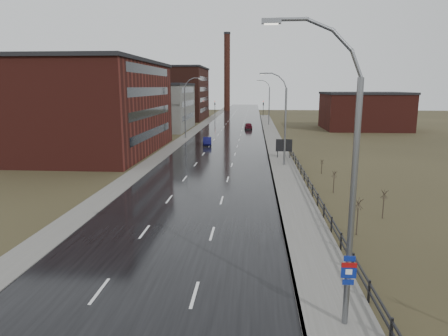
% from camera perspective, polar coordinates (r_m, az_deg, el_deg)
% --- Properties ---
extents(road, '(14.00, 300.00, 0.06)m').
position_cam_1_polar(road, '(73.86, 0.38, 4.03)').
color(road, black).
rests_on(road, ground).
extents(sidewalk_right, '(3.20, 180.00, 0.18)m').
position_cam_1_polar(sidewalk_right, '(49.14, 8.42, 0.16)').
color(sidewalk_right, '#595651').
rests_on(sidewalk_right, ground).
extents(curb_right, '(0.16, 180.00, 0.18)m').
position_cam_1_polar(curb_right, '(49.05, 6.65, 0.19)').
color(curb_right, slate).
rests_on(curb_right, ground).
extents(sidewalk_left, '(2.40, 260.00, 0.12)m').
position_cam_1_polar(sidewalk_left, '(74.86, -5.91, 4.09)').
color(sidewalk_left, '#595651').
rests_on(sidewalk_left, ground).
extents(warehouse_near, '(22.44, 28.56, 13.50)m').
position_cam_1_polar(warehouse_near, '(63.67, -20.01, 8.22)').
color(warehouse_near, '#471914').
rests_on(warehouse_near, ground).
extents(warehouse_mid, '(16.32, 20.40, 10.50)m').
position_cam_1_polar(warehouse_mid, '(94.02, -9.99, 8.66)').
color(warehouse_mid, slate).
rests_on(warehouse_mid, ground).
extents(warehouse_far, '(26.52, 24.48, 15.50)m').
position_cam_1_polar(warehouse_far, '(124.27, -8.89, 10.51)').
color(warehouse_far, '#331611').
rests_on(warehouse_far, ground).
extents(building_right, '(18.36, 16.32, 8.50)m').
position_cam_1_polar(building_right, '(98.53, 19.34, 7.74)').
color(building_right, '#471914').
rests_on(building_right, ground).
extents(smokestack, '(2.70, 2.70, 30.70)m').
position_cam_1_polar(smokestack, '(163.54, 0.43, 13.57)').
color(smokestack, '#331611').
rests_on(smokestack, ground).
extents(streetlight_main, '(3.91, 0.29, 12.11)m').
position_cam_1_polar(streetlight_main, '(15.88, 16.92, -2.11)').
color(streetlight_main, slate).
rests_on(streetlight_main, ground).
extents(streetlight_right_mid, '(3.36, 0.28, 11.35)m').
position_cam_1_polar(streetlight_right_mid, '(49.34, 8.42, 6.95)').
color(streetlight_right_mid, slate).
rests_on(streetlight_right_mid, ground).
extents(streetlight_left, '(3.36, 0.28, 11.35)m').
position_cam_1_polar(streetlight_left, '(76.22, -5.36, 8.59)').
color(streetlight_left, slate).
rests_on(streetlight_left, ground).
extents(streetlight_right_far, '(3.36, 0.28, 11.35)m').
position_cam_1_polar(streetlight_right_far, '(103.20, 6.31, 9.33)').
color(streetlight_right_far, slate).
rests_on(streetlight_right_far, ground).
extents(guardrail, '(0.10, 53.05, 1.10)m').
position_cam_1_polar(guardrail, '(33.06, 13.43, -4.51)').
color(guardrail, black).
rests_on(guardrail, ground).
extents(shrub_c, '(0.60, 0.63, 2.53)m').
position_cam_1_polar(shrub_c, '(27.88, 18.55, -6.45)').
color(shrub_c, '#382D23').
rests_on(shrub_c, ground).
extents(shrub_d, '(0.52, 0.55, 2.20)m').
position_cam_1_polar(shrub_d, '(32.00, 21.83, -4.72)').
color(shrub_d, '#382D23').
rests_on(shrub_d, ground).
extents(shrub_e, '(0.50, 0.53, 2.11)m').
position_cam_1_polar(shrub_e, '(38.14, 15.43, -1.85)').
color(shrub_e, '#382D23').
rests_on(shrub_e, ground).
extents(shrub_f, '(0.40, 0.42, 1.63)m').
position_cam_1_polar(shrub_f, '(46.40, 13.80, 0.25)').
color(shrub_f, '#382D23').
rests_on(shrub_f, ground).
extents(billboard, '(2.21, 0.17, 2.72)m').
position_cam_1_polar(billboard, '(54.77, 8.56, 3.14)').
color(billboard, black).
rests_on(billboard, ground).
extents(traffic_light_left, '(0.58, 2.73, 5.30)m').
position_cam_1_polar(traffic_light_left, '(133.79, -1.32, 9.35)').
color(traffic_light_left, black).
rests_on(traffic_light_left, ground).
extents(traffic_light_right, '(0.58, 2.73, 5.30)m').
position_cam_1_polar(traffic_light_right, '(133.19, 5.64, 9.29)').
color(traffic_light_right, black).
rests_on(traffic_light_right, ground).
extents(car_near, '(1.81, 4.11, 1.31)m').
position_cam_1_polar(car_near, '(67.30, -2.40, 3.82)').
color(car_near, '#0C0C3F').
rests_on(car_near, ground).
extents(car_far, '(2.00, 4.44, 1.48)m').
position_cam_1_polar(car_far, '(93.46, 3.50, 6.02)').
color(car_far, '#450B15').
rests_on(car_far, ground).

